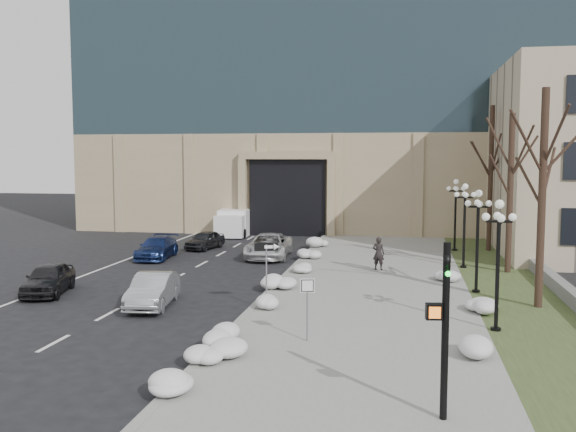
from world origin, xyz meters
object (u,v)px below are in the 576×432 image
Objects in this scene: car_e at (205,240)px; lamppost_d at (456,205)px; car_c at (157,248)px; lamppost_b at (478,227)px; one_way_sign at (271,254)px; car_b at (153,290)px; keep_sign at (307,296)px; pedestrian at (379,253)px; car_a at (48,279)px; car_d at (269,246)px; lamppost_c at (465,214)px; traffic_signal at (443,335)px; box_truck at (236,222)px; lamppost_a at (498,248)px.

car_e is 16.73m from lamppost_d.
lamppost_b is at bearing -26.44° from car_c.
lamppost_d is at bearing 44.19° from one_way_sign.
lamppost_d reaches higher than car_b.
car_c is at bearing 112.52° from keep_sign.
one_way_sign is (-4.01, -9.32, 1.26)m from pedestrian.
keep_sign reaches higher than car_a.
lamppost_c is (11.46, -1.98, 2.33)m from car_d.
lamppost_b is (8.61, 4.48, 0.80)m from one_way_sign.
car_c is at bearing 110.08° from one_way_sign.
car_a is 15.03m from car_e.
car_d is 18.26m from keep_sign.
car_e is at bearing 63.44° from car_c.
lamppost_c reaches higher than keep_sign.
keep_sign is (-1.79, -13.88, 0.62)m from pedestrian.
traffic_signal reaches higher than car_a.
lamppost_b reaches higher than car_d.
car_b is 2.33× the size of pedestrian.
lamppost_c is at bearing 32.10° from car_b.
pedestrian is 0.27× the size of box_truck.
car_b is 0.79× the size of car_d.
lamppost_c reaches higher than one_way_sign.
lamppost_d is (13.55, 17.88, 2.38)m from car_b.
car_b is at bearing -160.18° from lamppost_b.
car_b is 24.58m from box_truck.
car_a is at bearing -99.91° from box_truck.
one_way_sign is (7.86, -15.84, 1.66)m from car_e.
lamppost_c is (16.47, -4.86, 2.46)m from car_e.
lamppost_c is at bearing 32.31° from one_way_sign.
pedestrian is at bearing 47.14° from one_way_sign.
car_c is 4.65m from car_e.
traffic_signal is at bearing -105.69° from lamppost_a.
car_a is 0.87× the size of lamppost_a.
traffic_signal reaches higher than car_d.
traffic_signal is at bearing -94.79° from lamppost_d.
car_a is 0.87× the size of lamppost_d.
pedestrian is 10.22m from one_way_sign.
car_a is 0.92× the size of car_c.
car_c is at bearing 117.40° from traffic_signal.
keep_sign is 23.00m from lamppost_d.
car_a is 0.87× the size of lamppost_b.
traffic_signal is 0.91× the size of lamppost_a.
car_a is 1.86× the size of keep_sign.
car_b is 0.88× the size of lamppost_c.
keep_sign is at bearing -112.37° from lamppost_c.
car_c is (-4.61, 11.91, -0.04)m from car_b.
traffic_signal is (15.82, -21.82, 1.49)m from car_c.
car_e is at bearing 96.79° from one_way_sign.
box_truck is at bearing 88.83° from car_b.
car_b reaches higher than car_e.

